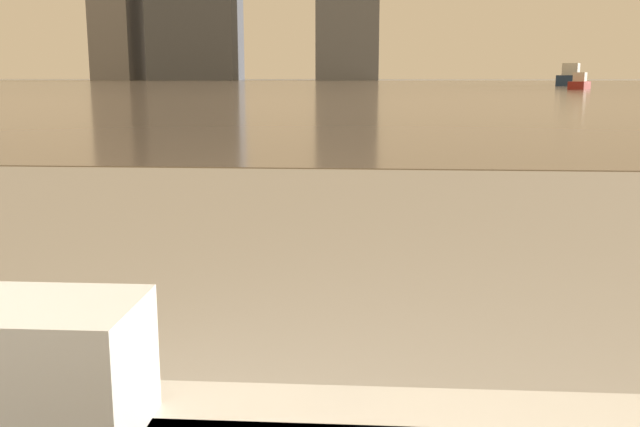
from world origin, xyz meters
TOP-DOWN VIEW (x-y plane):
  - towel_stack at (-0.09, 0.86)m, footprint 0.23×0.17m
  - harbor_water at (0.00, 62.00)m, footprint 180.00×110.00m
  - harbor_boat_0 at (13.45, 46.34)m, footprint 2.03×2.92m
  - harbor_boat_3 at (16.95, 61.35)m, footprint 3.37×5.16m

SIDE VIEW (x-z plane):
  - harbor_water at x=0.00m, z-range 0.00..0.01m
  - harbor_boat_0 at x=13.45m, z-range -0.14..0.90m
  - towel_stack at x=-0.09m, z-range 0.49..0.65m
  - harbor_boat_3 at x=16.95m, z-range -0.26..1.57m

